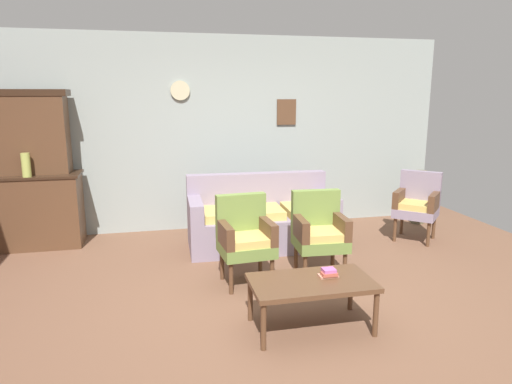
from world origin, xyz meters
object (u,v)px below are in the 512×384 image
(armchair_row_middle, at_px, (245,236))
(armchair_near_couch_end, at_px, (319,230))
(wingback_chair_by_fireplace, at_px, (417,203))
(book_stack_on_table, at_px, (329,273))
(side_cabinet, at_px, (35,210))
(floor_vase_by_wall, at_px, (419,197))
(vase_on_cabinet, at_px, (26,165))
(coffee_table, at_px, (311,286))
(floral_couch, at_px, (261,221))

(armchair_row_middle, distance_m, armchair_near_couch_end, 0.80)
(wingback_chair_by_fireplace, distance_m, book_stack_on_table, 2.77)
(side_cabinet, relative_size, floor_vase_by_wall, 1.45)
(side_cabinet, xyz_separation_m, armchair_row_middle, (2.35, -1.71, 0.03))
(vase_on_cabinet, height_order, book_stack_on_table, vase_on_cabinet)
(book_stack_on_table, bearing_deg, armchair_row_middle, 116.60)
(coffee_table, bearing_deg, side_cabinet, 134.33)
(armchair_near_couch_end, bearing_deg, floor_vase_by_wall, 36.27)
(armchair_row_middle, distance_m, book_stack_on_table, 1.13)
(floral_couch, xyz_separation_m, coffee_table, (-0.08, -2.14, 0.05))
(floor_vase_by_wall, bearing_deg, floral_couch, -168.34)
(floral_couch, bearing_deg, armchair_row_middle, -111.46)
(wingback_chair_by_fireplace, bearing_deg, side_cabinet, 170.62)
(vase_on_cabinet, height_order, coffee_table, vase_on_cabinet)
(wingback_chair_by_fireplace, bearing_deg, book_stack_on_table, -136.13)
(armchair_near_couch_end, height_order, coffee_table, armchair_near_couch_end)
(vase_on_cabinet, bearing_deg, armchair_near_couch_end, -25.47)
(wingback_chair_by_fireplace, xyz_separation_m, book_stack_on_table, (-2.00, -1.92, -0.05))
(side_cabinet, distance_m, wingback_chair_by_fireplace, 4.92)
(coffee_table, xyz_separation_m, floor_vase_by_wall, (2.63, 2.66, 0.02))
(side_cabinet, distance_m, armchair_near_couch_end, 3.58)
(armchair_row_middle, height_order, wingback_chair_by_fireplace, same)
(side_cabinet, height_order, armchair_row_middle, side_cabinet)
(armchair_near_couch_end, bearing_deg, wingback_chair_by_fireplace, 27.66)
(floor_vase_by_wall, bearing_deg, wingback_chair_by_fireplace, -123.89)
(wingback_chair_by_fireplace, distance_m, coffee_table, 2.92)
(vase_on_cabinet, relative_size, wingback_chair_by_fireplace, 0.32)
(side_cabinet, distance_m, book_stack_on_table, 3.95)
(side_cabinet, height_order, floor_vase_by_wall, side_cabinet)
(vase_on_cabinet, relative_size, coffee_table, 0.29)
(armchair_row_middle, relative_size, book_stack_on_table, 5.70)
(side_cabinet, distance_m, floor_vase_by_wall, 5.33)
(vase_on_cabinet, bearing_deg, wingback_chair_by_fireplace, -7.20)
(coffee_table, relative_size, floor_vase_by_wall, 1.26)
(coffee_table, distance_m, book_stack_on_table, 0.18)
(wingback_chair_by_fireplace, distance_m, floor_vase_by_wall, 0.85)
(side_cabinet, height_order, armchair_near_couch_end, side_cabinet)
(vase_on_cabinet, xyz_separation_m, floral_couch, (2.79, -0.44, -0.75))
(side_cabinet, bearing_deg, wingback_chair_by_fireplace, -9.38)
(armchair_row_middle, bearing_deg, vase_on_cabinet, 147.16)
(armchair_row_middle, xyz_separation_m, floor_vase_by_wall, (2.97, 1.61, -0.10))
(vase_on_cabinet, xyz_separation_m, wingback_chair_by_fireplace, (4.86, -0.61, -0.57))
(floral_couch, distance_m, armchair_row_middle, 1.18)
(floor_vase_by_wall, bearing_deg, armchair_near_couch_end, -143.73)
(side_cabinet, relative_size, coffee_table, 1.16)
(armchair_row_middle, height_order, coffee_table, armchair_row_middle)
(coffee_table, bearing_deg, floor_vase_by_wall, 45.34)
(vase_on_cabinet, xyz_separation_m, coffee_table, (2.70, -2.57, -0.70))
(coffee_table, bearing_deg, wingback_chair_by_fireplace, 42.23)
(floral_couch, xyz_separation_m, book_stack_on_table, (0.08, -2.09, 0.13))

